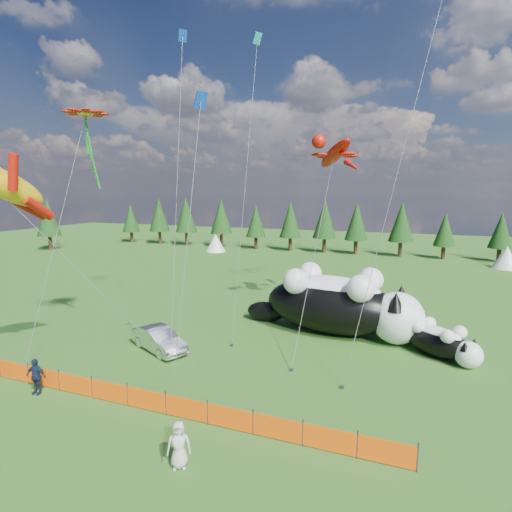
{
  "coord_description": "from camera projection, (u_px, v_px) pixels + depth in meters",
  "views": [
    {
      "loc": [
        10.2,
        -16.43,
        9.5
      ],
      "look_at": [
        2.47,
        4.0,
        5.94
      ],
      "focal_mm": 28.0,
      "sensor_mm": 36.0,
      "label": 1
    }
  ],
  "objects": [
    {
      "name": "cat_large",
      "position": [
        339.0,
        303.0,
        26.68
      ],
      "size": [
        12.31,
        5.49,
        4.45
      ],
      "rotation": [
        0.0,
        0.0,
        -0.13
      ],
      "color": "black",
      "rests_on": "ground"
    },
    {
      "name": "gecko_kite",
      "position": [
        335.0,
        154.0,
        29.58
      ],
      "size": [
        6.47,
        14.88,
        16.43
      ],
      "color": "#B41109",
      "rests_on": "ground"
    },
    {
      "name": "flower_kite",
      "position": [
        85.0,
        116.0,
        22.76
      ],
      "size": [
        3.0,
        6.76,
        14.71
      ],
      "color": "#B41109",
      "rests_on": "ground"
    },
    {
      "name": "diamond_kite_c",
      "position": [
        199.0,
        116.0,
        17.02
      ],
      "size": [
        1.3,
        2.22,
        14.05
      ],
      "color": "#0B3CB1",
      "rests_on": "ground"
    },
    {
      "name": "festival_tents",
      "position": [
        411.0,
        253.0,
        53.12
      ],
      "size": [
        50.0,
        3.2,
        2.8
      ],
      "primitive_type": null,
      "color": "white",
      "rests_on": "ground"
    },
    {
      "name": "safety_fence",
      "position": [
        146.0,
        400.0,
        17.41
      ],
      "size": [
        22.06,
        0.06,
        1.1
      ],
      "color": "#262626",
      "rests_on": "ground"
    },
    {
      "name": "car",
      "position": [
        159.0,
        339.0,
        23.95
      ],
      "size": [
        4.49,
        3.19,
        1.41
      ],
      "primitive_type": "imported",
      "rotation": [
        0.0,
        0.0,
        1.12
      ],
      "color": "silver",
      "rests_on": "ground"
    },
    {
      "name": "spectator_e",
      "position": [
        179.0,
        445.0,
        13.78
      ],
      "size": [
        0.99,
        0.87,
        1.7
      ],
      "primitive_type": "imported",
      "rotation": [
        0.0,
        0.0,
        0.5
      ],
      "color": "beige",
      "rests_on": "ground"
    },
    {
      "name": "diamond_kite_a",
      "position": [
        182.0,
        55.0,
        24.78
      ],
      "size": [
        2.07,
        5.47,
        20.01
      ],
      "color": "#0B3CB1",
      "rests_on": "ground"
    },
    {
      "name": "superhero_kite",
      "position": [
        10.0,
        187.0,
        19.44
      ],
      "size": [
        6.32,
        7.73,
        12.74
      ],
      "color": "#ECA80C",
      "rests_on": "ground"
    },
    {
      "name": "cat_small",
      "position": [
        440.0,
        341.0,
        22.99
      ],
      "size": [
        4.74,
        4.02,
        1.99
      ],
      "rotation": [
        0.0,
        0.0,
        -0.65
      ],
      "color": "black",
      "rests_on": "ground"
    },
    {
      "name": "tree_line",
      "position": [
        335.0,
        227.0,
        61.16
      ],
      "size": [
        90.0,
        4.0,
        8.0
      ],
      "primitive_type": null,
      "color": "black",
      "rests_on": "ground"
    },
    {
      "name": "spectator_c",
      "position": [
        36.0,
        376.0,
        18.81
      ],
      "size": [
        1.08,
        0.66,
        1.74
      ],
      "primitive_type": "imported",
      "rotation": [
        0.0,
        0.0,
        0.14
      ],
      "color": "#131C34",
      "rests_on": "ground"
    },
    {
      "name": "ground",
      "position": [
        183.0,
        380.0,
        20.26
      ],
      "size": [
        160.0,
        160.0,
        0.0
      ],
      "primitive_type": "plane",
      "color": "#14370A",
      "rests_on": "ground"
    },
    {
      "name": "diamond_kite_d",
      "position": [
        256.0,
        55.0,
        26.3
      ],
      "size": [
        0.62,
        5.73,
        20.43
      ],
      "color": "#0D9F93",
      "rests_on": "ground"
    }
  ]
}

